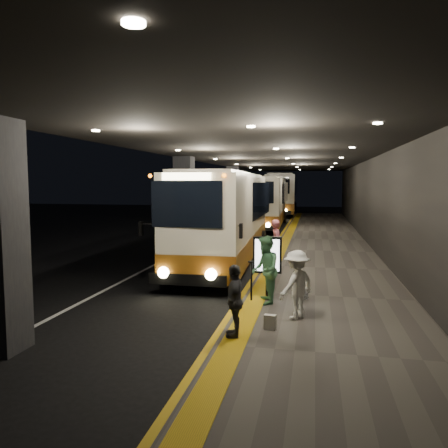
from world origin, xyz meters
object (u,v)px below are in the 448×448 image
(passenger_boarding, at_px, (277,243))
(bag_polka, at_px, (303,293))
(coach_second, at_px, (267,204))
(coach_third, at_px, (282,196))
(passenger_waiting_grey, at_px, (235,301))
(coach_main, at_px, (226,221))
(passenger_waiting_green, at_px, (265,270))
(stanchion_post, at_px, (251,281))
(passenger_waiting_white, at_px, (296,284))
(info_sign, at_px, (267,256))
(bag_plain, at_px, (270,322))

(passenger_boarding, height_order, bag_polka, passenger_boarding)
(coach_second, height_order, passenger_boarding, coach_second)
(coach_third, xyz_separation_m, passenger_waiting_grey, (1.80, -36.70, -1.03))
(coach_main, height_order, passenger_waiting_green, coach_main)
(passenger_waiting_grey, height_order, stanchion_post, passenger_waiting_grey)
(coach_third, distance_m, passenger_boarding, 29.28)
(passenger_waiting_white, distance_m, bag_polka, 1.81)
(coach_third, relative_size, info_sign, 7.86)
(coach_third, height_order, stanchion_post, coach_third)
(coach_third, height_order, bag_polka, coach_third)
(coach_second, height_order, passenger_waiting_green, coach_second)
(coach_second, relative_size, passenger_waiting_grey, 7.74)
(passenger_waiting_grey, bearing_deg, coach_third, 173.37)
(coach_main, height_order, info_sign, coach_main)
(coach_second, distance_m, passenger_waiting_white, 22.00)
(passenger_waiting_green, xyz_separation_m, passenger_waiting_white, (0.83, -1.07, -0.09))
(coach_second, distance_m, stanchion_post, 20.63)
(passenger_waiting_grey, xyz_separation_m, bag_polka, (1.27, 3.15, -0.57))
(coach_second, bearing_deg, coach_third, 87.86)
(passenger_waiting_white, relative_size, info_sign, 0.96)
(coach_main, xyz_separation_m, coach_third, (0.14, 27.97, 0.23))
(bag_plain, relative_size, info_sign, 0.19)
(coach_third, height_order, passenger_waiting_grey, coach_third)
(bag_plain, distance_m, stanchion_post, 2.29)
(passenger_waiting_green, height_order, passenger_waiting_white, passenger_waiting_green)
(coach_main, distance_m, passenger_boarding, 2.55)
(bag_polka, relative_size, bag_plain, 1.01)
(coach_main, xyz_separation_m, passenger_boarding, (2.13, -1.23, -0.66))
(passenger_waiting_green, bearing_deg, coach_third, 173.92)
(passenger_waiting_white, relative_size, bag_plain, 5.01)
(bag_polka, bearing_deg, passenger_waiting_white, -93.78)
(coach_second, relative_size, coach_third, 0.88)
(bag_plain, distance_m, info_sign, 2.88)
(passenger_waiting_green, relative_size, info_sign, 1.07)
(passenger_waiting_white, bearing_deg, coach_third, -137.30)
(coach_third, distance_m, passenger_waiting_grey, 36.76)
(coach_second, bearing_deg, bag_plain, -85.38)
(passenger_waiting_white, height_order, passenger_waiting_grey, passenger_waiting_white)
(bag_plain, height_order, info_sign, info_sign)
(coach_main, distance_m, coach_third, 27.97)
(passenger_boarding, bearing_deg, stanchion_post, 172.18)
(passenger_waiting_white, bearing_deg, passenger_waiting_grey, -0.63)
(passenger_waiting_green, distance_m, passenger_waiting_white, 1.36)
(passenger_waiting_green, xyz_separation_m, info_sign, (-0.02, 0.73, 0.22))
(passenger_waiting_green, height_order, info_sign, passenger_waiting_green)
(passenger_waiting_white, height_order, bag_polka, passenger_waiting_white)
(coach_main, distance_m, stanchion_post, 6.40)
(coach_third, xyz_separation_m, passenger_waiting_green, (2.12, -34.18, -0.89))
(bag_polka, bearing_deg, coach_second, 98.92)
(bag_polka, bearing_deg, coach_third, 95.22)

